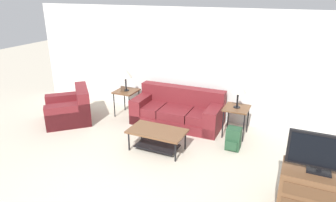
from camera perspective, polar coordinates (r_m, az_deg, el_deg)
name	(u,v)px	position (r m, az deg, el deg)	size (l,w,h in m)	color
wall_back	(190,64)	(7.16, 4.17, 7.02)	(8.75, 0.06, 2.60)	silver
couch	(178,112)	(6.97, 1.92, -2.03)	(2.06, 0.94, 0.82)	maroon
armchair	(70,110)	(7.48, -18.17, -1.57)	(1.43, 1.43, 0.80)	maroon
coffee_table	(157,135)	(5.84, -2.09, -6.56)	(1.10, 0.62, 0.42)	brown
side_table_left	(126,93)	(7.41, -7.93, 1.49)	(0.51, 0.55, 0.64)	brown
side_table_right	(237,110)	(6.46, 12.92, -1.76)	(0.51, 0.55, 0.64)	brown
table_lamp_left	(125,73)	(7.26, -8.13, 5.25)	(0.31, 0.31, 0.56)	black
table_lamp_right	(239,88)	(6.29, 13.28, 2.48)	(0.31, 0.31, 0.56)	black
tv_console	(314,191)	(4.84, 26.13, -15.18)	(0.94, 0.56, 0.64)	brown
television	(323,153)	(4.52, 27.36, -8.71)	(0.89, 0.20, 0.57)	black
backpack	(233,139)	(6.04, 12.34, -7.08)	(0.28, 0.31, 0.45)	#23472D
picture_frame	(123,89)	(7.33, -8.65, 2.32)	(0.10, 0.04, 0.13)	#4C3828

